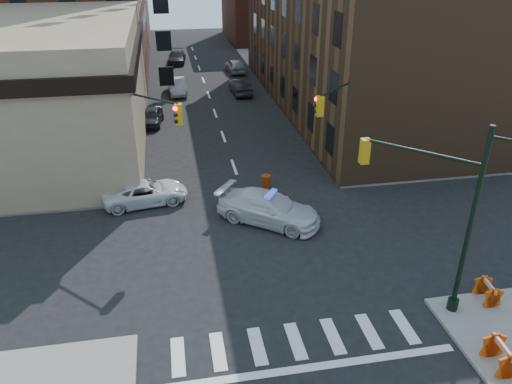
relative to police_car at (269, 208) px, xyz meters
name	(u,v)px	position (x,y,z in m)	size (l,w,h in m)	color
ground	(262,246)	(-0.83, -2.36, -0.83)	(140.00, 140.00, 0.00)	black
sidewalk_ne	(403,73)	(22.17, 30.39, -0.76)	(34.00, 54.50, 0.15)	gray
commercial_row_ne	(359,27)	(12.17, 20.14, 6.17)	(14.00, 34.00, 14.00)	#503520
signal_pole_se	(443,207)	(5.21, -7.88, 3.78)	(5.40, 5.27, 8.00)	black
signal_pole_nw	(138,136)	(-6.68, 2.98, 3.51)	(3.58, 3.67, 8.00)	black
signal_pole_ne	(344,123)	(5.01, 3.00, 3.51)	(3.67, 3.58, 8.00)	black
tree_ne_near	(287,61)	(6.67, 23.64, 2.66)	(3.00, 3.00, 4.85)	black
tree_ne_far	(270,45)	(6.67, 31.64, 2.66)	(3.00, 3.00, 4.85)	black
police_car	(269,208)	(0.00, 0.00, 0.00)	(2.33, 5.73, 1.66)	silver
pickup	(146,192)	(-6.63, 3.44, -0.16)	(2.24, 4.86, 1.35)	silver
parked_car_wnear	(152,117)	(-6.33, 17.58, -0.14)	(1.63, 4.05, 1.38)	black
parked_car_wfar	(177,86)	(-3.86, 26.64, -0.07)	(1.62, 4.64, 1.53)	gray
parked_car_wdeep	(177,57)	(-3.33, 40.80, -0.10)	(2.06, 5.06, 1.47)	black
parked_car_enear	(240,86)	(2.36, 25.42, -0.06)	(1.63, 4.68, 1.54)	black
parked_car_efar	(235,66)	(3.16, 34.61, -0.07)	(1.81, 4.50, 1.53)	#95999D
pedestrian_a	(74,171)	(-10.98, 6.57, 0.20)	(0.64, 0.42, 1.76)	black
pedestrian_b	(36,195)	(-12.69, 3.64, 0.13)	(0.79, 0.62, 1.62)	black
pedestrian_c	(77,191)	(-10.46, 3.64, 0.19)	(1.02, 0.42, 1.74)	black
barrel_road	(266,183)	(0.58, 3.64, -0.30)	(0.60, 0.60, 1.07)	#D15D09
barrel_bank	(151,197)	(-6.33, 3.24, -0.38)	(0.50, 0.50, 0.90)	#DA4F0A
barricade_se_a	(488,292)	(7.67, -8.42, -0.24)	(1.18, 0.59, 0.89)	#C34709
barricade_se_b	(501,356)	(5.94, -11.86, -0.17)	(1.37, 0.69, 1.03)	#C66509
barricade_nw_a	(117,187)	(-8.34, 4.72, -0.27)	(1.10, 0.55, 0.83)	#C83709
barricade_nw_b	(55,185)	(-12.03, 5.64, -0.26)	(1.11, 0.56, 0.83)	#C34F09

